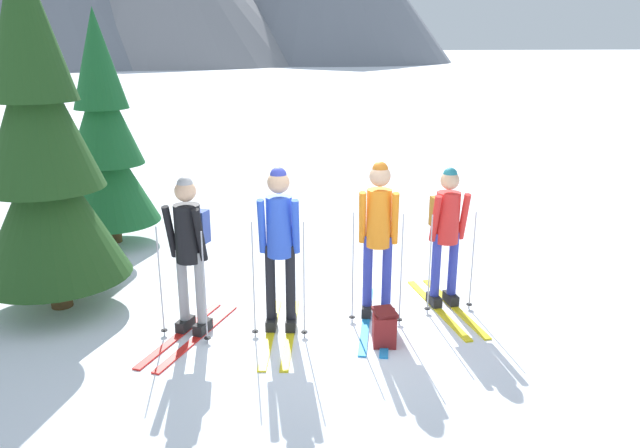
# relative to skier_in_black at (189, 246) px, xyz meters

# --- Properties ---
(ground_plane) EXTENTS (400.00, 400.00, 0.00)m
(ground_plane) POSITION_rel_skier_in_black_xyz_m (1.48, -0.17, -1.00)
(ground_plane) COLOR white
(skier_in_black) EXTENTS (1.12, 1.56, 1.77)m
(skier_in_black) POSITION_rel_skier_in_black_xyz_m (0.00, 0.00, 0.00)
(skier_in_black) COLOR red
(skier_in_black) RESTS_ON ground
(skier_in_blue) EXTENTS (0.69, 1.70, 1.86)m
(skier_in_blue) POSITION_rel_skier_in_black_xyz_m (0.95, -0.15, 0.04)
(skier_in_blue) COLOR yellow
(skier_in_blue) RESTS_ON ground
(skier_in_orange) EXTENTS (0.86, 1.79, 1.85)m
(skier_in_orange) POSITION_rel_skier_in_black_xyz_m (2.09, -0.05, 0.03)
(skier_in_orange) COLOR #1E84D1
(skier_in_orange) RESTS_ON ground
(skier_in_red) EXTENTS (0.61, 1.74, 1.72)m
(skier_in_red) POSITION_rel_skier_in_black_xyz_m (2.98, 0.12, -0.04)
(skier_in_red) COLOR yellow
(skier_in_red) RESTS_ON ground
(pine_tree_near) EXTENTS (1.73, 1.73, 4.18)m
(pine_tree_near) POSITION_rel_skier_in_black_xyz_m (-1.58, 1.01, 0.91)
(pine_tree_near) COLOR #51381E
(pine_tree_near) RESTS_ON ground
(pine_tree_mid) EXTENTS (1.49, 1.49, 3.60)m
(pine_tree_mid) POSITION_rel_skier_in_black_xyz_m (-1.23, 3.48, 0.64)
(pine_tree_mid) COLOR #51381E
(pine_tree_mid) RESTS_ON ground
(backpack_on_snow_front) EXTENTS (0.31, 0.37, 0.38)m
(backpack_on_snow_front) POSITION_rel_skier_in_black_xyz_m (1.99, -0.68, -0.82)
(backpack_on_snow_front) COLOR maroon
(backpack_on_snow_front) RESTS_ON ground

